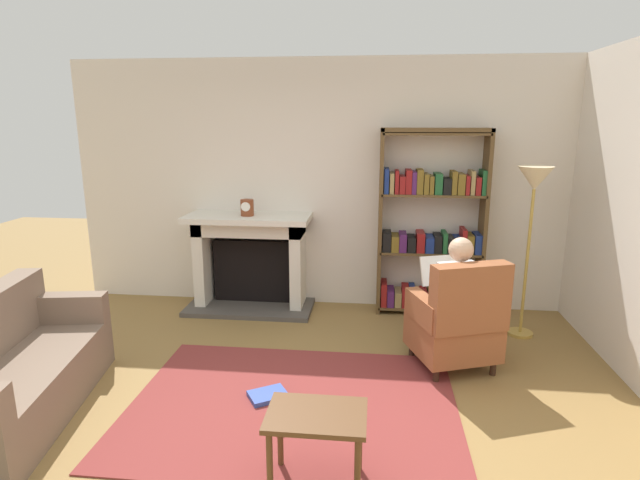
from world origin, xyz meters
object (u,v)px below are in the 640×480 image
(fireplace, at_px, (251,258))
(side_table, at_px, (316,425))
(mantel_clock, at_px, (247,208))
(armchair_reading, at_px, (457,322))
(bookshelf, at_px, (431,228))
(floor_lamp, at_px, (534,194))
(seated_reader, at_px, (452,295))
(sofa_floral, at_px, (10,375))

(fireplace, height_order, side_table, fireplace)
(mantel_clock, bearing_deg, armchair_reading, -29.83)
(bookshelf, bearing_deg, floor_lamp, -31.62)
(fireplace, xyz_separation_m, armchair_reading, (2.06, -1.28, -0.14))
(fireplace, relative_size, side_table, 2.47)
(seated_reader, distance_m, side_table, 1.92)
(seated_reader, bearing_deg, armchair_reading, 90.00)
(mantel_clock, bearing_deg, fireplace, 90.78)
(seated_reader, relative_size, side_table, 2.04)
(bookshelf, bearing_deg, side_table, -107.31)
(side_table, bearing_deg, mantel_clock, 111.33)
(side_table, height_order, floor_lamp, floor_lamp)
(mantel_clock, relative_size, floor_lamp, 0.11)
(sofa_floral, bearing_deg, bookshelf, -62.16)
(mantel_clock, relative_size, armchair_reading, 0.18)
(sofa_floral, height_order, side_table, sofa_floral)
(bookshelf, xyz_separation_m, armchair_reading, (0.11, -1.32, -0.51))
(bookshelf, distance_m, side_table, 3.04)
(floor_lamp, bearing_deg, side_table, -126.80)
(bookshelf, bearing_deg, armchair_reading, -85.33)
(fireplace, height_order, mantel_clock, mantel_clock)
(armchair_reading, height_order, side_table, armchair_reading)
(armchair_reading, relative_size, seated_reader, 0.85)
(armchair_reading, distance_m, sofa_floral, 3.39)
(sofa_floral, bearing_deg, side_table, -111.74)
(mantel_clock, distance_m, floor_lamp, 2.84)
(armchair_reading, relative_size, floor_lamp, 0.59)
(floor_lamp, bearing_deg, armchair_reading, -133.30)
(side_table, bearing_deg, seated_reader, 59.86)
(bookshelf, distance_m, armchair_reading, 1.42)
(mantel_clock, xyz_separation_m, floor_lamp, (2.80, -0.39, 0.25))
(bookshelf, xyz_separation_m, floor_lamp, (0.85, -0.53, 0.46))
(side_table, xyz_separation_m, floor_lamp, (1.74, 2.33, 1.00))
(fireplace, height_order, floor_lamp, floor_lamp)
(mantel_clock, xyz_separation_m, sofa_floral, (-1.16, -2.24, -0.82))
(bookshelf, bearing_deg, mantel_clock, -176.02)
(fireplace, relative_size, sofa_floral, 0.77)
(fireplace, xyz_separation_m, bookshelf, (1.95, 0.04, 0.37))
(armchair_reading, xyz_separation_m, side_table, (-1.00, -1.54, -0.03))
(floor_lamp, bearing_deg, seated_reader, -139.09)
(mantel_clock, relative_size, sofa_floral, 0.10)
(armchair_reading, bearing_deg, bookshelf, -105.21)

